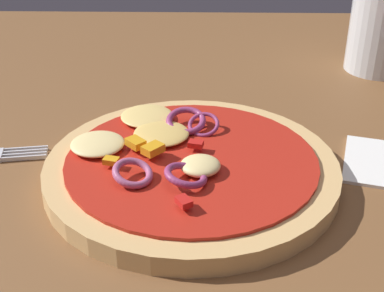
{
  "coord_description": "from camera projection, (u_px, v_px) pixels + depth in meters",
  "views": [
    {
      "loc": [
        -0.04,
        -0.39,
        0.29
      ],
      "look_at": [
        -0.05,
        0.03,
        0.06
      ],
      "focal_mm": 51.29,
      "sensor_mm": 36.0,
      "label": 1
    }
  ],
  "objects": [
    {
      "name": "dining_table",
      "position": [
        252.0,
        201.0,
        0.47
      ],
      "size": [
        1.19,
        1.04,
        0.04
      ],
      "color": "brown",
      "rests_on": "ground"
    },
    {
      "name": "pizza",
      "position": [
        189.0,
        166.0,
        0.46
      ],
      "size": [
        0.25,
        0.25,
        0.03
      ],
      "color": "tan",
      "rests_on": "dining_table"
    },
    {
      "name": "beer_glass",
      "position": [
        383.0,
        31.0,
        0.67
      ],
      "size": [
        0.08,
        0.08,
        0.11
      ],
      "color": "silver",
      "rests_on": "dining_table"
    }
  ]
}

